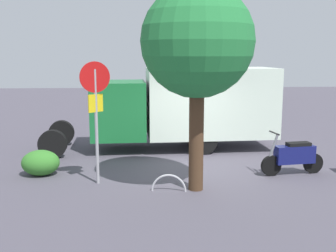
{
  "coord_description": "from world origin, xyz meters",
  "views": [
    {
      "loc": [
        1.59,
        11.1,
        3.22
      ],
      "look_at": [
        0.86,
        -0.46,
        1.21
      ],
      "focal_mm": 43.72,
      "sensor_mm": 36.0,
      "label": 1
    }
  ],
  "objects_px": {
    "stop_sign": "(96,103)",
    "street_tree": "(197,43)",
    "box_truck_near": "(182,104)",
    "motorcycle": "(294,156)",
    "bike_rack_hoop": "(169,191)"
  },
  "relations": [
    {
      "from": "box_truck_near",
      "to": "bike_rack_hoop",
      "type": "bearing_deg",
      "value": 77.99
    },
    {
      "from": "stop_sign",
      "to": "street_tree",
      "type": "xyz_separation_m",
      "value": [
        -2.42,
        0.63,
        1.45
      ]
    },
    {
      "from": "motorcycle",
      "to": "stop_sign",
      "type": "height_order",
      "value": "stop_sign"
    },
    {
      "from": "street_tree",
      "to": "box_truck_near",
      "type": "bearing_deg",
      "value": -91.28
    },
    {
      "from": "motorcycle",
      "to": "bike_rack_hoop",
      "type": "xyz_separation_m",
      "value": [
        3.5,
        1.2,
        -0.52
      ]
    },
    {
      "from": "stop_sign",
      "to": "street_tree",
      "type": "relative_size",
      "value": 0.63
    },
    {
      "from": "motorcycle",
      "to": "street_tree",
      "type": "xyz_separation_m",
      "value": [
        2.83,
        1.09,
        2.98
      ]
    },
    {
      "from": "box_truck_near",
      "to": "stop_sign",
      "type": "bearing_deg",
      "value": 54.22
    },
    {
      "from": "stop_sign",
      "to": "bike_rack_hoop",
      "type": "distance_m",
      "value": 2.8
    },
    {
      "from": "stop_sign",
      "to": "bike_rack_hoop",
      "type": "relative_size",
      "value": 3.62
    },
    {
      "from": "box_truck_near",
      "to": "stop_sign",
      "type": "xyz_separation_m",
      "value": [
        2.52,
        3.85,
        0.48
      ]
    },
    {
      "from": "box_truck_near",
      "to": "motorcycle",
      "type": "relative_size",
      "value": 4.41
    },
    {
      "from": "street_tree",
      "to": "bike_rack_hoop",
      "type": "xyz_separation_m",
      "value": [
        0.66,
        0.1,
        -3.5
      ]
    },
    {
      "from": "motorcycle",
      "to": "street_tree",
      "type": "height_order",
      "value": "street_tree"
    },
    {
      "from": "motorcycle",
      "to": "box_truck_near",
      "type": "bearing_deg",
      "value": -59.41
    }
  ]
}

